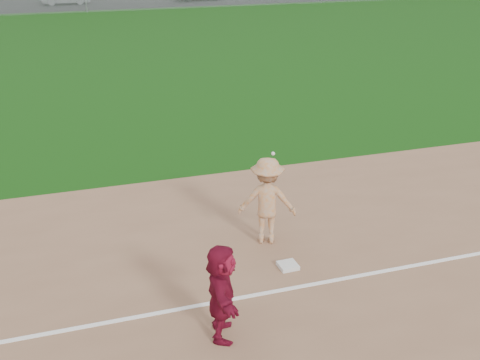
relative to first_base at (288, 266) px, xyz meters
name	(u,v)px	position (x,y,z in m)	size (l,w,h in m)	color
ground	(264,270)	(-0.47, 0.09, -0.06)	(160.00, 160.00, 0.00)	#12430C
foul_line	(279,291)	(-0.47, -0.71, -0.04)	(60.00, 0.10, 0.01)	white
parking_asphalt	(81,3)	(-0.47, 46.09, -0.06)	(120.00, 10.00, 0.01)	black
first_base	(288,266)	(0.00, 0.00, 0.00)	(0.36, 0.36, 0.08)	silver
base_runner	(222,292)	(-1.82, -1.62, 0.78)	(1.53, 0.49, 1.65)	maroon
first_base_play	(267,201)	(-0.02, 1.16, 0.89)	(1.37, 1.08, 2.19)	#A1A0A3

